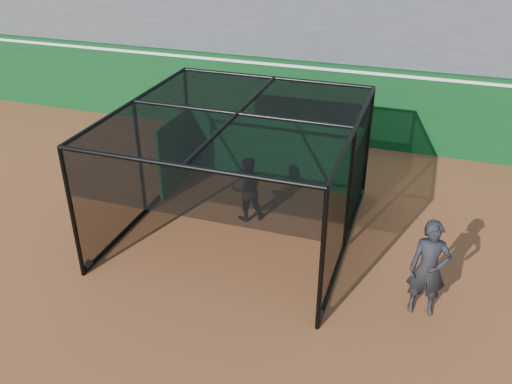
% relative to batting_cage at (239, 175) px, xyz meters
% --- Properties ---
extents(ground, '(120.00, 120.00, 0.00)m').
position_rel_batting_cage_xyz_m(ground, '(-0.15, -2.57, -1.44)').
color(ground, brown).
rests_on(ground, ground).
extents(outfield_wall, '(50.00, 0.50, 2.50)m').
position_rel_batting_cage_xyz_m(outfield_wall, '(-0.15, 5.93, -0.15)').
color(outfield_wall, '#0A3B16').
rests_on(outfield_wall, ground).
extents(batting_cage, '(5.04, 5.41, 2.89)m').
position_rel_batting_cage_xyz_m(batting_cage, '(0.00, 0.00, 0.00)').
color(batting_cage, black).
rests_on(batting_cage, ground).
extents(batter, '(0.98, 0.93, 1.60)m').
position_rel_batting_cage_xyz_m(batter, '(0.00, 0.54, -0.64)').
color(batter, black).
rests_on(batter, ground).
extents(on_deck_player, '(0.76, 0.55, 1.94)m').
position_rel_batting_cage_xyz_m(on_deck_player, '(4.23, -1.58, -0.47)').
color(on_deck_player, black).
rests_on(on_deck_player, ground).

